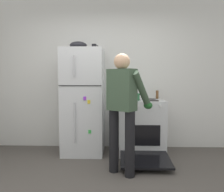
{
  "coord_description": "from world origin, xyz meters",
  "views": [
    {
      "loc": [
        0.17,
        -2.19,
        1.27
      ],
      "look_at": [
        0.07,
        1.32,
        1.0
      ],
      "focal_mm": 35.51,
      "sensor_mm": 36.0,
      "label": 1
    }
  ],
  "objects_px": {
    "refrigerator": "(84,102)",
    "person_cook": "(123,103)",
    "stove_range": "(141,127)",
    "pepper_mill": "(157,95)",
    "mixing_bowl": "(78,45)",
    "red_pot": "(132,97)",
    "coffee_mug": "(94,47)"
  },
  "relations": [
    {
      "from": "refrigerator",
      "to": "person_cook",
      "type": "xyz_separation_m",
      "value": [
        0.66,
        -0.85,
        0.07
      ]
    },
    {
      "from": "refrigerator",
      "to": "red_pot",
      "type": "relative_size",
      "value": 5.04
    },
    {
      "from": "refrigerator",
      "to": "pepper_mill",
      "type": "height_order",
      "value": "refrigerator"
    },
    {
      "from": "coffee_mug",
      "to": "refrigerator",
      "type": "bearing_deg",
      "value": -164.6
    },
    {
      "from": "refrigerator",
      "to": "mixing_bowl",
      "type": "height_order",
      "value": "mixing_bowl"
    },
    {
      "from": "red_pot",
      "to": "pepper_mill",
      "type": "bearing_deg",
      "value": 28.52
    },
    {
      "from": "refrigerator",
      "to": "stove_range",
      "type": "relative_size",
      "value": 1.44
    },
    {
      "from": "person_cook",
      "to": "pepper_mill",
      "type": "xyz_separation_m",
      "value": [
        0.63,
        1.05,
        0.04
      ]
    },
    {
      "from": "refrigerator",
      "to": "person_cook",
      "type": "distance_m",
      "value": 1.08
    },
    {
      "from": "person_cook",
      "to": "pepper_mill",
      "type": "bearing_deg",
      "value": 59.0
    },
    {
      "from": "stove_range",
      "to": "coffee_mug",
      "type": "distance_m",
      "value": 1.59
    },
    {
      "from": "refrigerator",
      "to": "red_pot",
      "type": "height_order",
      "value": "refrigerator"
    },
    {
      "from": "red_pot",
      "to": "mixing_bowl",
      "type": "relative_size",
      "value": 1.21
    },
    {
      "from": "person_cook",
      "to": "coffee_mug",
      "type": "distance_m",
      "value": 1.33
    },
    {
      "from": "stove_range",
      "to": "red_pot",
      "type": "xyz_separation_m",
      "value": [
        -0.16,
        -0.03,
        0.53
      ]
    },
    {
      "from": "pepper_mill",
      "to": "mixing_bowl",
      "type": "distance_m",
      "value": 1.62
    },
    {
      "from": "stove_range",
      "to": "mixing_bowl",
      "type": "xyz_separation_m",
      "value": [
        -1.07,
        0.02,
        1.38
      ]
    },
    {
      "from": "refrigerator",
      "to": "stove_range",
      "type": "height_order",
      "value": "refrigerator"
    },
    {
      "from": "red_pot",
      "to": "refrigerator",
      "type": "bearing_deg",
      "value": 176.57
    },
    {
      "from": "red_pot",
      "to": "mixing_bowl",
      "type": "xyz_separation_m",
      "value": [
        -0.91,
        0.05,
        0.86
      ]
    },
    {
      "from": "stove_range",
      "to": "red_pot",
      "type": "relative_size",
      "value": 3.49
    },
    {
      "from": "refrigerator",
      "to": "stove_range",
      "type": "bearing_deg",
      "value": -1.02
    },
    {
      "from": "coffee_mug",
      "to": "mixing_bowl",
      "type": "height_order",
      "value": "mixing_bowl"
    },
    {
      "from": "person_cook",
      "to": "red_pot",
      "type": "bearing_deg",
      "value": 78.02
    },
    {
      "from": "mixing_bowl",
      "to": "red_pot",
      "type": "bearing_deg",
      "value": -3.15
    },
    {
      "from": "person_cook",
      "to": "red_pot",
      "type": "distance_m",
      "value": 0.82
    },
    {
      "from": "person_cook",
      "to": "mixing_bowl",
      "type": "xyz_separation_m",
      "value": [
        -0.74,
        0.85,
        0.88
      ]
    },
    {
      "from": "person_cook",
      "to": "refrigerator",
      "type": "bearing_deg",
      "value": 127.89
    },
    {
      "from": "coffee_mug",
      "to": "pepper_mill",
      "type": "height_order",
      "value": "coffee_mug"
    },
    {
      "from": "person_cook",
      "to": "mixing_bowl",
      "type": "distance_m",
      "value": 1.43
    },
    {
      "from": "mixing_bowl",
      "to": "stove_range",
      "type": "bearing_deg",
      "value": -0.96
    },
    {
      "from": "red_pot",
      "to": "stove_range",
      "type": "bearing_deg",
      "value": 11.32
    }
  ]
}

